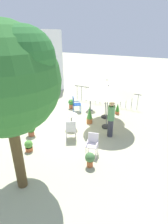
{
  "coord_description": "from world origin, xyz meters",
  "views": [
    {
      "loc": [
        -7.57,
        -4.11,
        4.6
      ],
      "look_at": [
        0.0,
        -0.19,
        0.8
      ],
      "focal_mm": 29.21,
      "sensor_mm": 36.0,
      "label": 1
    }
  ],
  "objects_px": {
    "patio_chair_0": "(93,143)",
    "potted_plant_1": "(90,159)",
    "potted_plant_5": "(71,103)",
    "standing_person": "(111,119)",
    "potted_plant_3": "(31,129)",
    "shade_tree": "(5,79)",
    "patio_umbrella_1": "(107,85)",
    "potted_plant_0": "(29,146)",
    "cafe_table_0": "(90,102)",
    "patio_chair_2": "(75,103)",
    "patio_umbrella_0": "(108,90)",
    "potted_plant_4": "(90,115)",
    "potted_plant_2": "(118,109)",
    "patio_chair_1": "(71,128)",
    "cafe_table_1": "(71,119)"
  },
  "relations": [
    {
      "from": "patio_umbrella_0",
      "to": "potted_plant_1",
      "type": "bearing_deg",
      "value": -169.96
    },
    {
      "from": "cafe_table_0",
      "to": "potted_plant_4",
      "type": "xyz_separation_m",
      "value": [
        -1.62,
        -0.73,
        -0.05
      ]
    },
    {
      "from": "potted_plant_5",
      "to": "potted_plant_2",
      "type": "bearing_deg",
      "value": -79.98
    },
    {
      "from": "patio_umbrella_0",
      "to": "potted_plant_2",
      "type": "distance_m",
      "value": 2.52
    },
    {
      "from": "potted_plant_2",
      "to": "patio_chair_0",
      "type": "bearing_deg",
      "value": -175.72
    },
    {
      "from": "patio_chair_2",
      "to": "patio_chair_0",
      "type": "bearing_deg",
      "value": -141.12
    },
    {
      "from": "standing_person",
      "to": "potted_plant_3",
      "type": "bearing_deg",
      "value": 116.96
    },
    {
      "from": "patio_umbrella_1",
      "to": "patio_chair_0",
      "type": "height_order",
      "value": "patio_umbrella_1"
    },
    {
      "from": "patio_chair_0",
      "to": "potted_plant_0",
      "type": "height_order",
      "value": "patio_chair_0"
    },
    {
      "from": "cafe_table_1",
      "to": "potted_plant_3",
      "type": "xyz_separation_m",
      "value": [
        -1.53,
        1.32,
        -0.16
      ]
    },
    {
      "from": "patio_chair_1",
      "to": "potted_plant_2",
      "type": "bearing_deg",
      "value": -15.6
    },
    {
      "from": "potted_plant_1",
      "to": "potted_plant_2",
      "type": "bearing_deg",
      "value": 6.39
    },
    {
      "from": "patio_chair_1",
      "to": "potted_plant_5",
      "type": "xyz_separation_m",
      "value": [
        3.16,
        1.91,
        -0.22
      ]
    },
    {
      "from": "cafe_table_0",
      "to": "patio_chair_0",
      "type": "distance_m",
      "value": 4.5
    },
    {
      "from": "patio_chair_2",
      "to": "standing_person",
      "type": "xyz_separation_m",
      "value": [
        -1.76,
        -2.9,
        0.36
      ]
    },
    {
      "from": "patio_chair_0",
      "to": "standing_person",
      "type": "xyz_separation_m",
      "value": [
        1.63,
        -0.16,
        0.39
      ]
    },
    {
      "from": "cafe_table_1",
      "to": "potted_plant_4",
      "type": "distance_m",
      "value": 1.1
    },
    {
      "from": "patio_chair_0",
      "to": "standing_person",
      "type": "distance_m",
      "value": 1.69
    },
    {
      "from": "cafe_table_0",
      "to": "shade_tree",
      "type": "bearing_deg",
      "value": -174.05
    },
    {
      "from": "patio_chair_2",
      "to": "standing_person",
      "type": "bearing_deg",
      "value": -121.27
    },
    {
      "from": "patio_umbrella_1",
      "to": "potted_plant_5",
      "type": "xyz_separation_m",
      "value": [
        0.27,
        2.46,
        -1.61
      ]
    },
    {
      "from": "patio_chair_0",
      "to": "potted_plant_1",
      "type": "distance_m",
      "value": 0.79
    },
    {
      "from": "patio_chair_0",
      "to": "potted_plant_2",
      "type": "height_order",
      "value": "patio_chair_0"
    },
    {
      "from": "shade_tree",
      "to": "patio_chair_2",
      "type": "height_order",
      "value": "shade_tree"
    },
    {
      "from": "potted_plant_1",
      "to": "potted_plant_4",
      "type": "bearing_deg",
      "value": 26.09
    },
    {
      "from": "cafe_table_0",
      "to": "potted_plant_4",
      "type": "relative_size",
      "value": 0.77
    },
    {
      "from": "potted_plant_0",
      "to": "patio_umbrella_1",
      "type": "bearing_deg",
      "value": -20.1
    },
    {
      "from": "shade_tree",
      "to": "patio_chair_1",
      "type": "xyz_separation_m",
      "value": [
        3.06,
        -0.0,
        -2.93
      ]
    },
    {
      "from": "patio_chair_0",
      "to": "potted_plant_5",
      "type": "distance_m",
      "value": 4.94
    },
    {
      "from": "potted_plant_1",
      "to": "standing_person",
      "type": "height_order",
      "value": "standing_person"
    },
    {
      "from": "shade_tree",
      "to": "standing_person",
      "type": "relative_size",
      "value": 2.76
    },
    {
      "from": "potted_plant_4",
      "to": "patio_umbrella_1",
      "type": "bearing_deg",
      "value": -25.68
    },
    {
      "from": "potted_plant_0",
      "to": "standing_person",
      "type": "distance_m",
      "value": 3.78
    },
    {
      "from": "potted_plant_1",
      "to": "cafe_table_1",
      "type": "bearing_deg",
      "value": 43.9
    },
    {
      "from": "cafe_table_0",
      "to": "potted_plant_1",
      "type": "relative_size",
      "value": 1.3
    },
    {
      "from": "patio_umbrella_1",
      "to": "patio_chair_2",
      "type": "distance_m",
      "value": 2.39
    },
    {
      "from": "patio_chair_2",
      "to": "shade_tree",
      "type": "bearing_deg",
      "value": -166.73
    },
    {
      "from": "potted_plant_4",
      "to": "patio_chair_1",
      "type": "bearing_deg",
      "value": 178.46
    },
    {
      "from": "patio_chair_2",
      "to": "cafe_table_0",
      "type": "bearing_deg",
      "value": -48.62
    },
    {
      "from": "patio_umbrella_1",
      "to": "potted_plant_5",
      "type": "height_order",
      "value": "patio_umbrella_1"
    },
    {
      "from": "patio_chair_0",
      "to": "potted_plant_4",
      "type": "distance_m",
      "value": 2.73
    },
    {
      "from": "shade_tree",
      "to": "potted_plant_3",
      "type": "relative_size",
      "value": 7.56
    },
    {
      "from": "cafe_table_0",
      "to": "patio_chair_2",
      "type": "xyz_separation_m",
      "value": [
        -0.63,
        0.71,
        0.04
      ]
    },
    {
      "from": "potted_plant_0",
      "to": "potted_plant_2",
      "type": "bearing_deg",
      "value": -21.86
    },
    {
      "from": "patio_chair_2",
      "to": "standing_person",
      "type": "height_order",
      "value": "standing_person"
    },
    {
      "from": "patio_umbrella_1",
      "to": "potted_plant_0",
      "type": "bearing_deg",
      "value": 159.9
    },
    {
      "from": "potted_plant_5",
      "to": "potted_plant_4",
      "type": "bearing_deg",
      "value": -123.96
    },
    {
      "from": "shade_tree",
      "to": "cafe_table_1",
      "type": "distance_m",
      "value": 4.97
    },
    {
      "from": "shade_tree",
      "to": "potted_plant_5",
      "type": "distance_m",
      "value": 7.22
    },
    {
      "from": "potted_plant_5",
      "to": "standing_person",
      "type": "height_order",
      "value": "standing_person"
    }
  ]
}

